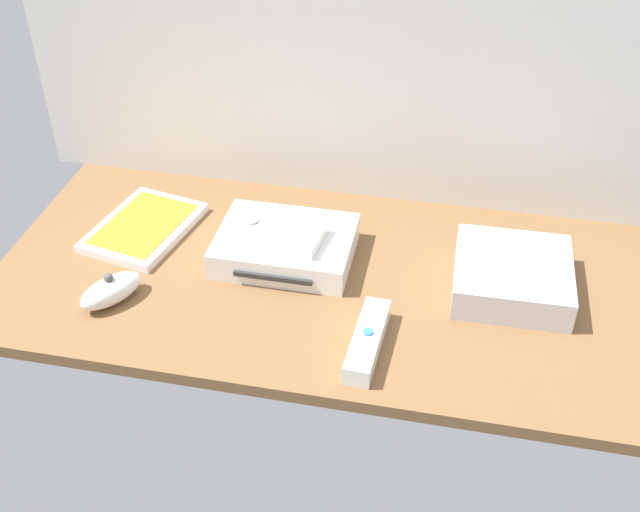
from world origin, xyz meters
TOP-DOWN VIEW (x-y plane):
  - ground_plane at (0.00, 0.00)cm, footprint 100.00×48.00cm
  - back_wall at (0.00, 24.60)cm, footprint 110.00×1.20cm
  - game_console at (-6.31, 3.81)cm, footprint 21.05×16.55cm
  - mini_computer at (28.50, 2.87)cm, footprint 17.29×17.29cm
  - game_case at (-30.85, 5.89)cm, footprint 17.09×21.32cm
  - remote_wand at (9.53, -14.14)cm, footprint 4.42×14.98cm
  - remote_nunchuk at (-28.72, -11.74)cm, footprint 9.17×10.77cm
  - remote_classic_pad at (-7.47, 2.74)cm, footprint 15.31×9.78cm

SIDE VIEW (x-z plane):
  - ground_plane at x=0.00cm, z-range -2.00..0.00cm
  - game_case at x=-30.85cm, z-range -0.02..1.54cm
  - remote_wand at x=9.53cm, z-range -0.19..3.21cm
  - remote_nunchuk at x=-28.72cm, z-range -0.51..4.59cm
  - game_console at x=-6.31cm, z-range 0.00..4.40cm
  - mini_computer at x=28.50cm, z-range -0.01..5.29cm
  - remote_classic_pad at x=-7.47cm, z-range 4.21..6.61cm
  - back_wall at x=0.00cm, z-range 0.00..64.00cm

